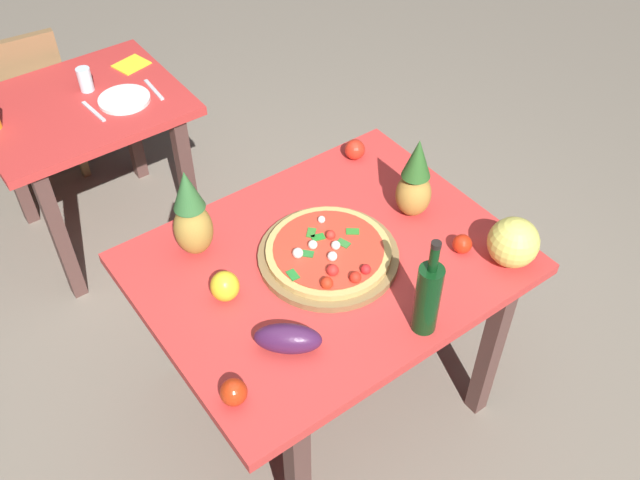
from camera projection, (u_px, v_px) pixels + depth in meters
ground_plane at (326, 385)px, 2.85m from camera, size 10.00×10.00×0.00m
display_table at (327, 277)px, 2.39m from camera, size 1.20×0.94×0.74m
background_table at (85, 127)px, 3.08m from camera, size 0.85×0.71×0.74m
dining_chair at (25, 99)px, 3.46m from camera, size 0.44×0.44×0.85m
pizza_board at (329, 257)px, 2.32m from camera, size 0.47×0.47×0.02m
pizza at (329, 252)px, 2.30m from camera, size 0.41×0.41×0.06m
wine_bottle at (428, 297)px, 2.04m from camera, size 0.08×0.08×0.36m
pineapple_left at (191, 217)px, 2.26m from camera, size 0.13×0.13×0.34m
pineapple_right at (415, 182)px, 2.40m from camera, size 0.12×0.12×0.32m
melon at (513, 242)px, 2.27m from camera, size 0.17×0.17×0.17m
bell_pepper at (225, 286)px, 2.19m from camera, size 0.09×0.09×0.10m
eggplant at (288, 339)px, 2.04m from camera, size 0.21×0.20×0.09m
tomato_beside_pepper at (355, 149)px, 2.69m from camera, size 0.08×0.08×0.08m
tomato_by_bottle at (234, 392)px, 1.92m from camera, size 0.08×0.08×0.08m
tomato_at_corner at (462, 244)px, 2.34m from camera, size 0.07×0.07×0.07m
drinking_glass_water at (85, 79)px, 3.02m from camera, size 0.06×0.06×0.10m
dinner_plate at (124, 99)px, 2.99m from camera, size 0.22×0.22×0.02m
fork_utensil at (94, 111)px, 2.93m from camera, size 0.03×0.18×0.01m
knife_utensil at (154, 90)px, 3.05m from camera, size 0.03×0.18×0.01m
napkin_folded at (131, 65)px, 3.20m from camera, size 0.16×0.15×0.01m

